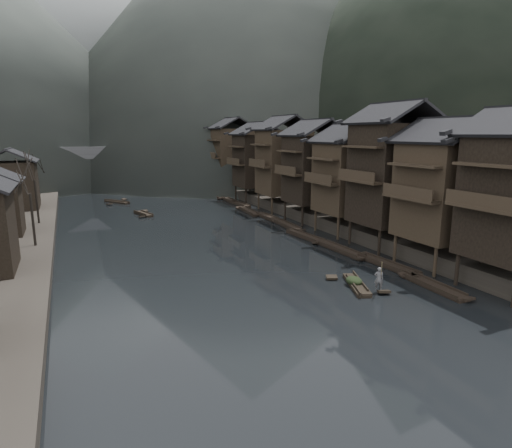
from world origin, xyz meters
TOP-DOWN VIEW (x-y plane):
  - water at (0.00, 0.00)m, footprint 300.00×300.00m
  - right_bank at (35.00, 40.00)m, footprint 40.00×200.00m
  - stilt_houses at (17.28, 19.54)m, footprint 9.00×67.60m
  - bare_trees at (-17.00, 16.02)m, footprint 3.77×61.38m
  - moored_sampans at (12.11, 27.15)m, footprint 3.20×72.51m
  - midriver_boats at (0.82, 51.10)m, footprint 16.46×36.57m
  - stone_bridge at (-0.00, 72.00)m, footprint 40.00×6.00m
  - hills at (6.30, 169.36)m, footprint 320.00×380.00m
  - hero_sampan at (6.81, -2.74)m, footprint 2.81×5.19m
  - cargo_heap at (6.72, -2.52)m, footprint 1.16×1.51m
  - boatman at (7.50, -4.44)m, footprint 0.79×0.73m
  - bamboo_pole at (7.70, -4.44)m, footprint 1.79×2.08m

SIDE VIEW (x-z plane):
  - water at x=0.00m, z-range 0.00..0.00m
  - moored_sampans at x=12.11m, z-range -0.03..0.44m
  - midriver_boats at x=0.82m, z-range -0.02..0.43m
  - hero_sampan at x=6.81m, z-range -0.02..0.42m
  - cargo_heap at x=6.72m, z-range 0.44..1.13m
  - right_bank at x=35.00m, z-range 0.00..1.80m
  - boatman at x=7.50m, z-range 0.44..2.25m
  - bamboo_pole at x=7.70m, z-range 2.25..5.23m
  - stone_bridge at x=0.00m, z-range 0.61..9.61m
  - bare_trees at x=-17.00m, z-range 2.81..10.35m
  - stilt_houses at x=17.28m, z-range 1.29..16.36m
  - hills at x=6.30m, z-range -7.24..121.27m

